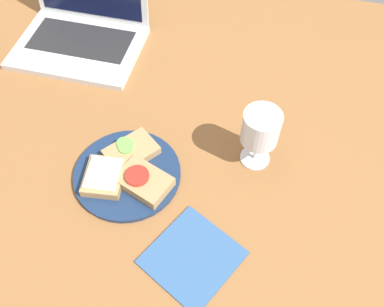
% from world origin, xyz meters
% --- Properties ---
extents(wooden_table, '(1.40, 1.40, 0.03)m').
position_xyz_m(wooden_table, '(0.00, 0.00, 0.01)').
color(wooden_table, brown).
rests_on(wooden_table, ground).
extents(plate, '(0.23, 0.23, 0.01)m').
position_xyz_m(plate, '(-0.05, -0.06, 0.04)').
color(plate, navy).
rests_on(plate, wooden_table).
extents(sandwich_with_tomato, '(0.13, 0.11, 0.03)m').
position_xyz_m(sandwich_with_tomato, '(-0.00, -0.08, 0.05)').
color(sandwich_with_tomato, '#A88456').
rests_on(sandwich_with_tomato, plate).
extents(sandwich_with_cucumber, '(0.13, 0.13, 0.02)m').
position_xyz_m(sandwich_with_cucumber, '(-0.05, -0.01, 0.05)').
color(sandwich_with_cucumber, '#A88456').
rests_on(sandwich_with_cucumber, plate).
extents(sandwich_with_cheese, '(0.09, 0.10, 0.03)m').
position_xyz_m(sandwich_with_cheese, '(-0.08, -0.09, 0.05)').
color(sandwich_with_cheese, '#A88456').
rests_on(sandwich_with_cheese, plate).
extents(wine_glass, '(0.08, 0.08, 0.15)m').
position_xyz_m(wine_glass, '(0.21, 0.05, 0.13)').
color(wine_glass, white).
rests_on(wine_glass, wooden_table).
extents(laptop, '(0.33, 0.26, 0.20)m').
position_xyz_m(laptop, '(-0.30, 0.33, 0.07)').
color(laptop, silver).
rests_on(laptop, wooden_table).
extents(napkin, '(0.21, 0.21, 0.00)m').
position_xyz_m(napkin, '(0.14, -0.21, 0.03)').
color(napkin, '#33598C').
rests_on(napkin, wooden_table).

